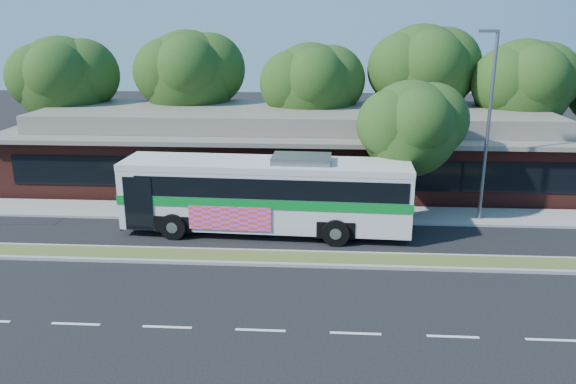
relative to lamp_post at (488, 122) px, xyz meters
name	(u,v)px	position (x,y,z in m)	size (l,w,h in m)	color
ground	(274,265)	(-9.56, -6.00, -4.90)	(120.00, 120.00, 0.00)	black
median_strip	(275,258)	(-9.56, -5.40, -4.83)	(26.00, 1.10, 0.15)	#4A5022
sidewalk	(285,213)	(-9.56, 0.40, -4.84)	(44.00, 2.60, 0.12)	gray
plaza_building	(293,146)	(-9.56, 6.99, -2.77)	(33.20, 11.20, 4.45)	#511F19
lamp_post	(488,122)	(0.00, 0.00, 0.00)	(0.93, 0.18, 9.07)	slate
tree_bg_a	(69,80)	(-24.15, 9.14, 0.97)	(6.47, 5.80, 8.63)	black
tree_bg_b	(195,75)	(-16.13, 10.14, 1.24)	(6.69, 6.00, 9.00)	black
tree_bg_c	(317,86)	(-8.16, 9.13, 0.69)	(6.24, 5.60, 8.26)	black
tree_bg_d	(428,71)	(-1.12, 10.15, 1.52)	(6.91, 6.20, 9.37)	black
tree_bg_e	(529,84)	(4.85, 9.14, 0.84)	(6.47, 5.80, 8.50)	black
transit_bus	(267,190)	(-10.21, -2.20, -2.86)	(13.22, 3.48, 3.68)	silver
sedan	(127,186)	(-18.56, 2.79, -4.24)	(1.85, 4.55, 1.32)	#A8A9AF
sidewalk_tree	(417,126)	(-3.23, 0.31, -0.29)	(5.14, 4.61, 6.81)	black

